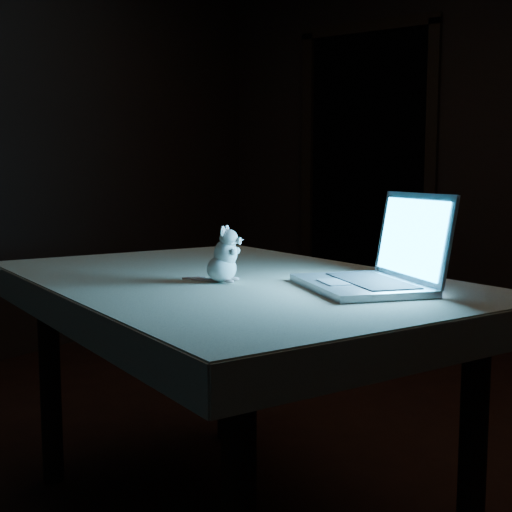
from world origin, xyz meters
The scene contains 6 objects.
floor centered at (0.00, 0.00, 0.00)m, with size 5.00×5.00×0.00m, color black.
doorway centered at (-1.10, 2.50, 1.06)m, with size 1.06×0.36×2.13m, color black, non-canonical shape.
table centered at (-0.13, -0.62, 0.37)m, with size 1.38×0.89×0.74m, color black, non-canonical shape.
tablecloth centered at (-0.07, -0.67, 0.70)m, with size 1.48×0.98×0.09m, color beige, non-canonical shape.
laptop centered at (0.27, -0.60, 0.87)m, with size 0.36×0.32×0.25m, color #A9A9AE, non-canonical shape.
plush_mouse centered at (-0.09, -0.71, 0.83)m, with size 0.11×0.11×0.15m, color silver, non-canonical shape.
Camera 1 is at (0.99, -2.20, 1.04)m, focal length 48.00 mm.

